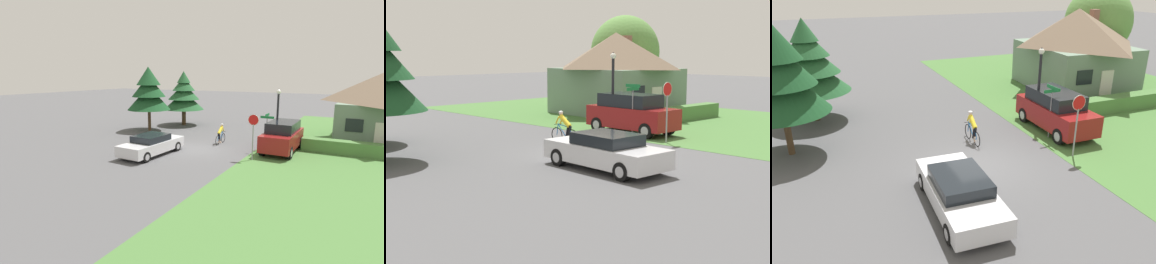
# 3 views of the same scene
# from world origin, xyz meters

# --- Properties ---
(ground_plane) EXTENTS (140.00, 140.00, 0.00)m
(ground_plane) POSITION_xyz_m (0.00, 0.00, 0.00)
(ground_plane) COLOR #515154
(hedge_row) EXTENTS (8.45, 0.90, 0.89)m
(hedge_row) POSITION_xyz_m (10.64, 3.53, 0.44)
(hedge_row) COLOR #4C7A3D
(hedge_row) RESTS_ON ground
(sedan_left_lane) EXTENTS (2.11, 4.83, 1.32)m
(sedan_left_lane) POSITION_xyz_m (-1.90, -2.60, 0.66)
(sedan_left_lane) COLOR silver
(sedan_left_lane) RESTS_ON ground
(cyclist) EXTENTS (0.44, 1.77, 1.52)m
(cyclist) POSITION_xyz_m (0.73, 2.44, 0.72)
(cyclist) COLOR black
(cyclist) RESTS_ON ground
(parked_suv_right) EXTENTS (2.03, 4.81, 2.04)m
(parked_suv_right) POSITION_xyz_m (5.30, 2.33, 1.03)
(parked_suv_right) COLOR maroon
(parked_suv_right) RESTS_ON ground
(stop_sign) EXTENTS (0.66, 0.07, 2.80)m
(stop_sign) POSITION_xyz_m (4.22, -0.68, 1.95)
(stop_sign) COLOR gray
(stop_sign) RESTS_ON ground
(street_lamp) EXTENTS (0.30, 0.30, 4.16)m
(street_lamp) POSITION_xyz_m (4.72, 3.12, 2.46)
(street_lamp) COLOR black
(street_lamp) RESTS_ON ground
(street_name_sign) EXTENTS (0.90, 0.90, 2.61)m
(street_name_sign) POSITION_xyz_m (4.44, 1.54, 1.82)
(street_name_sign) COLOR gray
(street_name_sign) RESTS_ON ground
(conifer_tall_near) EXTENTS (3.95, 3.95, 5.85)m
(conifer_tall_near) POSITION_xyz_m (-7.29, 4.26, 3.62)
(conifer_tall_near) COLOR #4C3823
(conifer_tall_near) RESTS_ON ground
(conifer_tall_far) EXTENTS (4.11, 4.11, 5.48)m
(conifer_tall_far) POSITION_xyz_m (-6.10, 8.52, 3.11)
(conifer_tall_far) COLOR #4C3823
(conifer_tall_far) RESTS_ON ground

